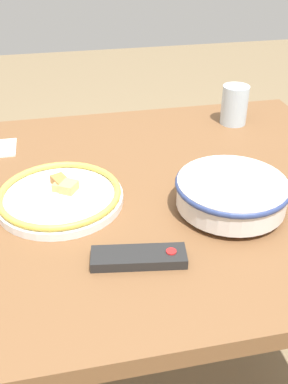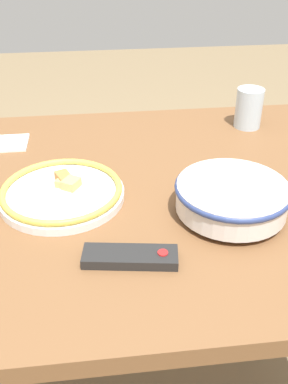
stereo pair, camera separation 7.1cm
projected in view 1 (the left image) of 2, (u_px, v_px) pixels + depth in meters
name	position (u px, v px, depth m)	size (l,w,h in m)	color
ground_plane	(125.00, 384.00, 1.45)	(8.00, 8.00, 0.00)	#7F6B4C
dining_table	(119.00, 220.00, 1.09)	(1.27, 0.93, 0.74)	brown
noodle_bowl	(231.00, 193.00, 0.96)	(0.24, 0.24, 0.07)	silver
food_plate	(60.00, 196.00, 1.00)	(0.28, 0.28, 0.04)	white
tv_remote	(138.00, 257.00, 0.83)	(0.18, 0.08, 0.02)	black
drinking_glass	(235.00, 105.00, 1.34)	(0.08, 0.08, 0.12)	silver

